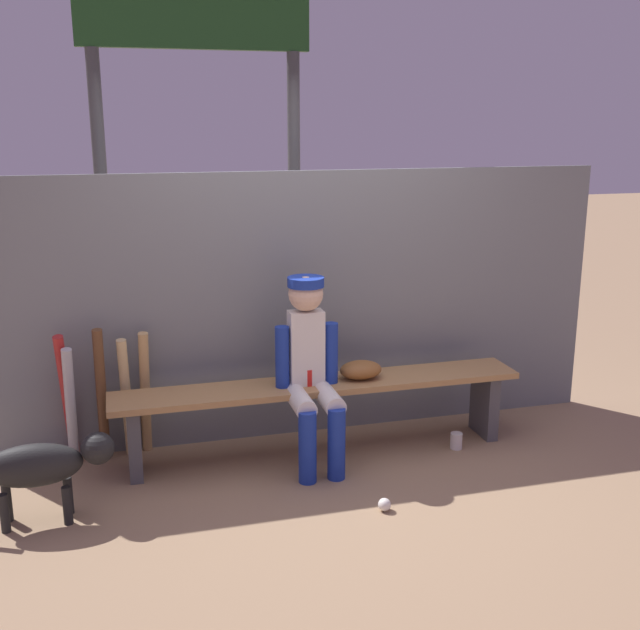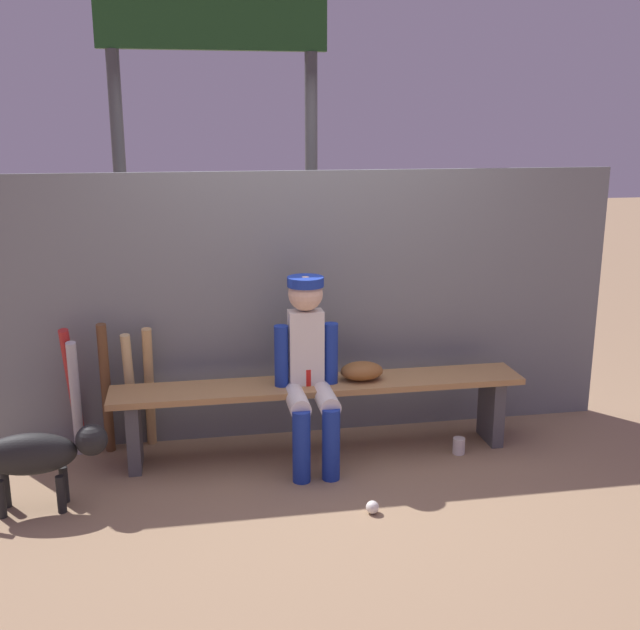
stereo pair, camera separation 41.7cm
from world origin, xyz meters
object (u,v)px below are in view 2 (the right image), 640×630
at_px(bat_wood_dark, 106,389).
at_px(bat_aluminum_silver, 76,399).
at_px(baseball_glove, 362,371).
at_px(player_seated, 309,364).
at_px(dugout_bench, 320,398).
at_px(bat_aluminum_red, 73,390).
at_px(bat_wood_natural, 131,392).
at_px(baseball, 372,507).
at_px(scoreboard, 223,70).
at_px(cup_on_ground, 459,446).
at_px(cup_on_bench, 308,376).
at_px(dog, 40,454).
at_px(bat_wood_tan, 149,387).

bearing_deg(bat_wood_dark, bat_aluminum_silver, -171.00).
bearing_deg(baseball_glove, bat_wood_dark, 171.63).
height_order(player_seated, baseball_glove, player_seated).
xyz_separation_m(dugout_bench, bat_aluminum_red, (-1.58, 0.30, 0.05)).
relative_size(player_seated, bat_aluminum_red, 1.35).
xyz_separation_m(player_seated, bat_wood_natural, (-1.13, 0.39, -0.25)).
bearing_deg(baseball, scoreboard, 104.90).
height_order(baseball_glove, scoreboard, scoreboard).
xyz_separation_m(bat_wood_natural, cup_on_ground, (2.12, -0.45, -0.35)).
height_order(cup_on_bench, scoreboard, scoreboard).
distance_m(bat_wood_dark, dog, 0.77).
xyz_separation_m(baseball, scoreboard, (-0.63, 2.37, 2.47)).
height_order(player_seated, dog, player_seated).
xyz_separation_m(dugout_bench, cup_on_ground, (0.90, -0.17, -0.33)).
xyz_separation_m(bat_wood_tan, scoreboard, (0.62, 1.23, 2.09)).
height_order(bat_wood_tan, bat_aluminum_silver, bat_wood_tan).
bearing_deg(bat_wood_dark, scoreboard, 55.35).
height_order(bat_wood_dark, bat_aluminum_silver, bat_wood_dark).
xyz_separation_m(bat_wood_natural, bat_aluminum_silver, (-0.34, -0.06, -0.00)).
height_order(bat_wood_tan, bat_aluminum_red, bat_aluminum_red).
xyz_separation_m(bat_wood_natural, bat_aluminum_red, (-0.36, 0.02, 0.03)).
distance_m(bat_wood_tan, scoreboard, 2.50).
bearing_deg(dugout_bench, bat_aluminum_silver, 172.24).
bearing_deg(dog, dugout_bench, 15.25).
relative_size(baseball_glove, bat_aluminum_red, 0.32).
height_order(baseball_glove, bat_aluminum_silver, bat_aluminum_silver).
xyz_separation_m(baseball_glove, bat_wood_natural, (-1.50, 0.28, -0.15)).
xyz_separation_m(bat_wood_tan, bat_aluminum_red, (-0.48, -0.01, 0.02)).
bearing_deg(bat_aluminum_silver, dog, -99.66).
xyz_separation_m(player_seated, bat_aluminum_silver, (-1.47, 0.33, -0.26)).
relative_size(player_seated, dog, 1.42).
relative_size(dugout_bench, bat_wood_natural, 3.30).
distance_m(bat_aluminum_red, cup_on_ground, 2.56).
height_order(bat_aluminum_silver, scoreboard, scoreboard).
distance_m(baseball_glove, baseball, 0.99).
bearing_deg(dog, scoreboard, 59.00).
distance_m(baseball, cup_on_ground, 1.00).
height_order(dugout_bench, bat_wood_natural, bat_wood_natural).
relative_size(bat_wood_natural, dog, 0.96).
bearing_deg(cup_on_ground, scoreboard, 129.07).
bearing_deg(bat_wood_dark, player_seated, -15.69).
bearing_deg(scoreboard, bat_wood_tan, -116.72).
height_order(bat_wood_tan, bat_wood_dark, bat_wood_dark).
relative_size(scoreboard, dog, 4.30).
height_order(baseball_glove, bat_wood_tan, bat_wood_tan).
distance_m(baseball_glove, bat_wood_natural, 1.53).
bearing_deg(bat_wood_natural, baseball_glove, -10.50).
bearing_deg(bat_wood_tan, player_seated, -22.58).
height_order(player_seated, bat_wood_natural, player_seated).
bearing_deg(cup_on_ground, bat_wood_dark, 169.60).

